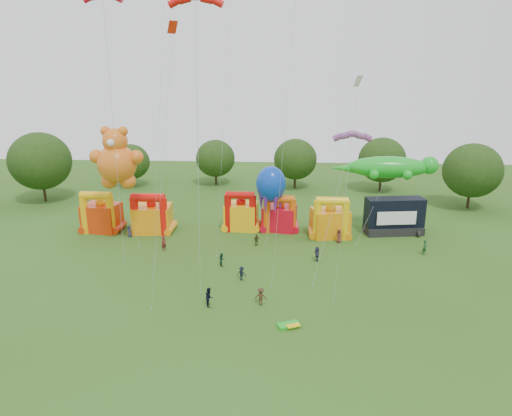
# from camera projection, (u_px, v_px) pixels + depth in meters

# --- Properties ---
(ground) EXTENTS (160.00, 160.00, 0.00)m
(ground) POSITION_uv_depth(u_px,v_px,m) (216.00, 345.00, 38.19)
(ground) COLOR #304E16
(ground) RESTS_ON ground
(tree_ring) EXTENTS (120.00, 122.06, 12.07)m
(tree_ring) POSITION_uv_depth(u_px,v_px,m) (201.00, 273.00, 37.02)
(tree_ring) COLOR #352314
(tree_ring) RESTS_ON ground
(bouncy_castle_0) EXTENTS (5.29, 4.48, 6.10)m
(bouncy_castle_0) POSITION_uv_depth(u_px,v_px,m) (101.00, 215.00, 64.67)
(bouncy_castle_0) COLOR red
(bouncy_castle_0) RESTS_ON ground
(bouncy_castle_1) EXTENTS (5.49, 4.55, 5.97)m
(bouncy_castle_1) POSITION_uv_depth(u_px,v_px,m) (152.00, 217.00, 64.30)
(bouncy_castle_1) COLOR orange
(bouncy_castle_1) RESTS_ON ground
(bouncy_castle_2) EXTENTS (4.79, 3.97, 5.90)m
(bouncy_castle_2) POSITION_uv_depth(u_px,v_px,m) (241.00, 214.00, 65.36)
(bouncy_castle_2) COLOR #FCB30D
(bouncy_castle_2) RESTS_ON ground
(bouncy_castle_3) EXTENTS (5.12, 4.39, 5.44)m
(bouncy_castle_3) POSITION_uv_depth(u_px,v_px,m) (280.00, 216.00, 65.07)
(bouncy_castle_3) COLOR red
(bouncy_castle_3) RESTS_ON ground
(bouncy_castle_4) EXTENTS (5.54, 4.81, 5.95)m
(bouncy_castle_4) POSITION_uv_depth(u_px,v_px,m) (330.00, 221.00, 62.54)
(bouncy_castle_4) COLOR orange
(bouncy_castle_4) RESTS_ON ground
(stage_trailer) EXTENTS (8.32, 4.10, 5.14)m
(stage_trailer) POSITION_uv_depth(u_px,v_px,m) (394.00, 216.00, 63.70)
(stage_trailer) COLOR black
(stage_trailer) RESTS_ON ground
(teddy_bear_kite) EXTENTS (6.85, 4.86, 15.60)m
(teddy_bear_kite) POSITION_uv_depth(u_px,v_px,m) (118.00, 166.00, 57.23)
(teddy_bear_kite) COLOR orange
(teddy_bear_kite) RESTS_ON ground
(gecko_kite) EXTENTS (14.68, 8.66, 10.89)m
(gecko_kite) POSITION_uv_depth(u_px,v_px,m) (378.00, 193.00, 62.04)
(gecko_kite) COLOR green
(gecko_kite) RESTS_ON ground
(octopus_kite) EXTENTS (4.11, 6.24, 9.65)m
(octopus_kite) POSITION_uv_depth(u_px,v_px,m) (271.00, 191.00, 62.62)
(octopus_kite) COLOR #0B3AB2
(octopus_kite) RESTS_ON ground
(parafoil_kites) EXTENTS (31.29, 10.86, 30.87)m
(parafoil_kites) POSITION_uv_depth(u_px,v_px,m) (275.00, 184.00, 48.92)
(parafoil_kites) COLOR red
(parafoil_kites) RESTS_ON ground
(diamond_kites) EXTENTS (21.91, 19.89, 37.11)m
(diamond_kites) POSITION_uv_depth(u_px,v_px,m) (227.00, 138.00, 47.84)
(diamond_kites) COLOR red
(diamond_kites) RESTS_ON ground
(folded_kite_bundle) EXTENTS (2.23, 1.71, 0.31)m
(folded_kite_bundle) POSITION_uv_depth(u_px,v_px,m) (289.00, 325.00, 40.85)
(folded_kite_bundle) COLOR green
(folded_kite_bundle) RESTS_ON ground
(spectator_0) EXTENTS (0.89, 0.72, 1.58)m
(spectator_0) POSITION_uv_depth(u_px,v_px,m) (129.00, 231.00, 62.74)
(spectator_0) COLOR #2A2D46
(spectator_0) RESTS_ON ground
(spectator_1) EXTENTS (0.82, 0.81, 1.91)m
(spectator_1) POSITION_uv_depth(u_px,v_px,m) (164.00, 243.00, 57.89)
(spectator_1) COLOR maroon
(spectator_1) RESTS_ON ground
(spectator_2) EXTENTS (0.88, 0.96, 1.60)m
(spectator_2) POSITION_uv_depth(u_px,v_px,m) (222.00, 259.00, 53.38)
(spectator_2) COLOR #183D29
(spectator_2) RESTS_ON ground
(spectator_3) EXTENTS (1.17, 0.92, 1.59)m
(spectator_3) POSITION_uv_depth(u_px,v_px,m) (242.00, 273.00, 49.71)
(spectator_3) COLOR black
(spectator_3) RESTS_ON ground
(spectator_4) EXTENTS (0.99, 0.81, 1.58)m
(spectator_4) POSITION_uv_depth(u_px,v_px,m) (257.00, 240.00, 59.56)
(spectator_4) COLOR #3A3417
(spectator_4) RESTS_ON ground
(spectator_5) EXTENTS (0.68, 1.72, 1.81)m
(spectator_5) POSITION_uv_depth(u_px,v_px,m) (317.00, 254.00, 54.73)
(spectator_5) COLOR #2C2945
(spectator_5) RESTS_ON ground
(spectator_6) EXTENTS (1.08, 1.05, 1.87)m
(spectator_6) POSITION_uv_depth(u_px,v_px,m) (339.00, 236.00, 60.57)
(spectator_6) COLOR #5B251A
(spectator_6) RESTS_ON ground
(spectator_7) EXTENTS (0.80, 0.85, 1.94)m
(spectator_7) POSITION_uv_depth(u_px,v_px,m) (425.00, 247.00, 56.56)
(spectator_7) COLOR #1C4821
(spectator_7) RESTS_ON ground
(spectator_8) EXTENTS (0.90, 1.06, 1.90)m
(spectator_8) POSITION_uv_depth(u_px,v_px,m) (209.00, 297.00, 44.26)
(spectator_8) COLOR black
(spectator_8) RESTS_ON ground
(spectator_9) EXTENTS (1.22, 0.77, 1.80)m
(spectator_9) POSITION_uv_depth(u_px,v_px,m) (261.00, 296.00, 44.44)
(spectator_9) COLOR #3B2717
(spectator_9) RESTS_ON ground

